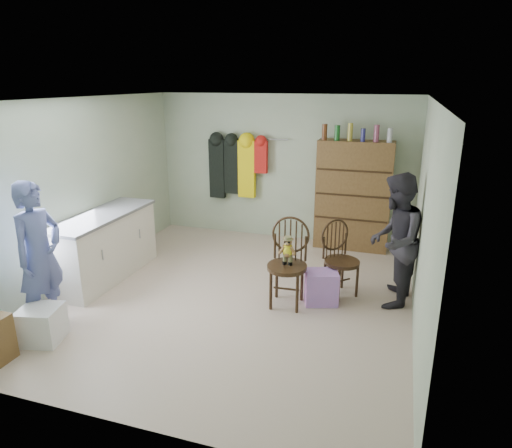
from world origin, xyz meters
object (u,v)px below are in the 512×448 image
(chair_far, at_px, (339,255))
(dresser, at_px, (353,195))
(counter, at_px, (104,246))
(chair_front, at_px, (288,258))

(chair_far, distance_m, dresser, 1.85)
(counter, bearing_deg, chair_far, 8.59)
(counter, relative_size, chair_far, 1.87)
(chair_front, bearing_deg, dresser, 74.34)
(chair_front, relative_size, chair_far, 1.11)
(chair_far, relative_size, dresser, 0.48)
(counter, xyz_separation_m, dresser, (3.20, 2.30, 0.44))
(chair_front, xyz_separation_m, chair_far, (0.57, 0.48, -0.08))
(dresser, bearing_deg, chair_front, -102.86)
(counter, distance_m, dresser, 3.96)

